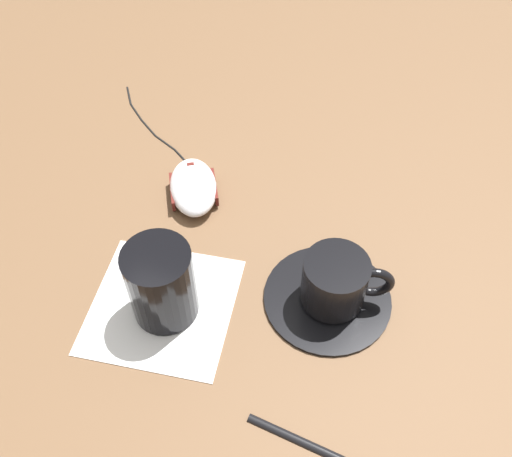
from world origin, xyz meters
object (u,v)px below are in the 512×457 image
(coffee_cup, at_px, (337,281))
(saucer, at_px, (327,297))
(drinking_glass, at_px, (161,283))
(computer_mouse, at_px, (193,187))
(pen, at_px, (321,449))

(coffee_cup, bearing_deg, saucer, 99.86)
(coffee_cup, relative_size, drinking_glass, 1.03)
(drinking_glass, bearing_deg, coffee_cup, -65.40)
(saucer, distance_m, computer_mouse, 0.23)
(drinking_glass, height_order, pen, drinking_glass)
(saucer, bearing_deg, drinking_glass, 115.16)
(coffee_cup, bearing_deg, pen, -167.49)
(computer_mouse, bearing_deg, pen, -135.12)
(drinking_glass, distance_m, pen, 0.23)
(saucer, height_order, drinking_glass, drinking_glass)
(computer_mouse, height_order, pen, computer_mouse)
(coffee_cup, xyz_separation_m, pen, (-0.17, -0.04, -0.03))
(coffee_cup, distance_m, drinking_glass, 0.19)
(coffee_cup, height_order, pen, coffee_cup)
(drinking_glass, bearing_deg, computer_mouse, 14.96)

